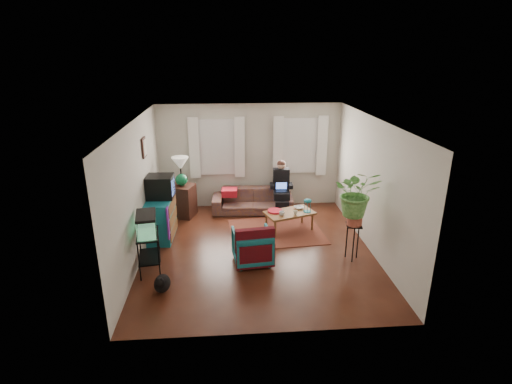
{
  "coord_description": "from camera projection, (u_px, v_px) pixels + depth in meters",
  "views": [
    {
      "loc": [
        -0.58,
        -7.15,
        3.8
      ],
      "look_at": [
        0.0,
        0.4,
        1.1
      ],
      "focal_mm": 28.0,
      "sensor_mm": 36.0,
      "label": 1
    }
  ],
  "objects": [
    {
      "name": "curtains_left",
      "position": [
        217.0,
        148.0,
        9.7
      ],
      "size": [
        1.36,
        0.06,
        1.5
      ],
      "primitive_type": "cube",
      "color": "white",
      "rests_on": "wall_back"
    },
    {
      "name": "aquarium_stand",
      "position": [
        149.0,
        253.0,
        7.14
      ],
      "size": [
        0.47,
        0.71,
        0.74
      ],
      "primitive_type": "cube",
      "rotation": [
        0.0,
        0.0,
        0.15
      ],
      "color": "black",
      "rests_on": "floor"
    },
    {
      "name": "wall_right",
      "position": [
        373.0,
        186.0,
        7.75
      ],
      "size": [
        0.01,
        5.0,
        2.6
      ],
      "primitive_type": "cube",
      "color": "silver",
      "rests_on": "floor"
    },
    {
      "name": "coffee_table",
      "position": [
        289.0,
        221.0,
        8.85
      ],
      "size": [
        1.18,
        0.89,
        0.44
      ],
      "primitive_type": "cube",
      "rotation": [
        0.0,
        0.0,
        0.34
      ],
      "color": "olive",
      "rests_on": "floor"
    },
    {
      "name": "armchair",
      "position": [
        252.0,
        245.0,
        7.47
      ],
      "size": [
        0.77,
        0.73,
        0.71
      ],
      "primitive_type": "imported",
      "rotation": [
        0.0,
        0.0,
        3.26
      ],
      "color": "#136174",
      "rests_on": "floor"
    },
    {
      "name": "cup_a",
      "position": [
        282.0,
        213.0,
        8.59
      ],
      "size": [
        0.15,
        0.15,
        0.09
      ],
      "primitive_type": "imported",
      "rotation": [
        0.0,
        0.0,
        0.34
      ],
      "color": "white",
      "rests_on": "coffee_table"
    },
    {
      "name": "dresser",
      "position": [
        161.0,
        218.0,
        8.43
      ],
      "size": [
        0.53,
        1.0,
        0.88
      ],
      "primitive_type": "cube",
      "rotation": [
        0.0,
        0.0,
        -0.04
      ],
      "color": "#136773",
      "rests_on": "floor"
    },
    {
      "name": "wall_left",
      "position": [
        137.0,
        192.0,
        7.43
      ],
      "size": [
        0.01,
        5.0,
        2.6
      ],
      "primitive_type": "cube",
      "color": "silver",
      "rests_on": "floor"
    },
    {
      "name": "black_cat",
      "position": [
        162.0,
        282.0,
        6.61
      ],
      "size": [
        0.29,
        0.43,
        0.35
      ],
      "primitive_type": "ellipsoid",
      "rotation": [
        0.0,
        0.0,
        -0.05
      ],
      "color": "black",
      "rests_on": "floor"
    },
    {
      "name": "wall_back",
      "position": [
        250.0,
        156.0,
        9.94
      ],
      "size": [
        4.5,
        0.01,
        2.6
      ],
      "primitive_type": "cube",
      "color": "silver",
      "rests_on": "floor"
    },
    {
      "name": "potted_plant",
      "position": [
        356.0,
        200.0,
        7.29
      ],
      "size": [
        0.93,
        0.84,
        0.91
      ],
      "primitive_type": "imported",
      "rotation": [
        0.0,
        0.0,
        -0.18
      ],
      "color": "#599947",
      "rests_on": "plant_stand"
    },
    {
      "name": "serape_throw",
      "position": [
        255.0,
        244.0,
        7.17
      ],
      "size": [
        0.73,
        0.25,
        0.59
      ],
      "primitive_type": "cube",
      "rotation": [
        0.0,
        0.0,
        0.12
      ],
      "color": "#9E0A0A",
      "rests_on": "armchair"
    },
    {
      "name": "table_lamp",
      "position": [
        181.0,
        172.0,
        9.33
      ],
      "size": [
        0.5,
        0.5,
        0.7
      ],
      "primitive_type": null,
      "rotation": [
        0.0,
        0.0,
        -0.3
      ],
      "color": "white",
      "rests_on": "side_table"
    },
    {
      "name": "aquarium",
      "position": [
        146.0,
        224.0,
        6.95
      ],
      "size": [
        0.42,
        0.65,
        0.39
      ],
      "primitive_type": "cube",
      "rotation": [
        0.0,
        0.0,
        0.15
      ],
      "color": "#7FD899",
      "rests_on": "aquarium_stand"
    },
    {
      "name": "ceiling",
      "position": [
        258.0,
        121.0,
        7.16
      ],
      "size": [
        4.5,
        5.0,
        0.01
      ],
      "primitive_type": "cube",
      "color": "white",
      "rests_on": "wall_back"
    },
    {
      "name": "wall_front",
      "position": [
        273.0,
        251.0,
        5.24
      ],
      "size": [
        4.5,
        0.01,
        2.6
      ],
      "primitive_type": "cube",
      "color": "silver",
      "rests_on": "floor"
    },
    {
      "name": "snack_tray",
      "position": [
        275.0,
        211.0,
        8.78
      ],
      "size": [
        0.42,
        0.42,
        0.04
      ],
      "primitive_type": "cylinder",
      "rotation": [
        0.0,
        0.0,
        0.34
      ],
      "color": "#B21414",
      "rests_on": "coffee_table"
    },
    {
      "name": "curtains_right",
      "position": [
        300.0,
        146.0,
        9.85
      ],
      "size": [
        1.36,
        0.06,
        1.5
      ],
      "primitive_type": "cube",
      "color": "white",
      "rests_on": "wall_back"
    },
    {
      "name": "side_table",
      "position": [
        183.0,
        201.0,
        9.57
      ],
      "size": [
        0.66,
        0.66,
        0.77
      ],
      "primitive_type": "cube",
      "rotation": [
        0.0,
        0.0,
        -0.3
      ],
      "color": "#3E2D17",
      "rests_on": "floor"
    },
    {
      "name": "plant_stand",
      "position": [
        353.0,
        242.0,
        7.58
      ],
      "size": [
        0.35,
        0.35,
        0.72
      ],
      "primitive_type": "cube",
      "rotation": [
        0.0,
        0.0,
        -0.18
      ],
      "color": "black",
      "rests_on": "floor"
    },
    {
      "name": "birdcage",
      "position": [
        307.0,
        205.0,
        8.74
      ],
      "size": [
        0.22,
        0.22,
        0.31
      ],
      "primitive_type": null,
      "rotation": [
        0.0,
        0.0,
        0.34
      ],
      "color": "#115B6B",
      "rests_on": "coffee_table"
    },
    {
      "name": "picture_frame",
      "position": [
        145.0,
        148.0,
        8.01
      ],
      "size": [
        0.04,
        0.32,
        0.4
      ],
      "primitive_type": "cube",
      "color": "#3D2616",
      "rests_on": "wall_left"
    },
    {
      "name": "window_left",
      "position": [
        217.0,
        147.0,
        9.78
      ],
      "size": [
        1.08,
        0.04,
        1.38
      ],
      "primitive_type": "cube",
      "color": "white",
      "rests_on": "wall_back"
    },
    {
      "name": "window_right",
      "position": [
        300.0,
        146.0,
        9.93
      ],
      "size": [
        1.08,
        0.04,
        1.38
      ],
      "primitive_type": "cube",
      "color": "white",
      "rests_on": "wall_back"
    },
    {
      "name": "cup_b",
      "position": [
        295.0,
        213.0,
        8.63
      ],
      "size": [
        0.12,
        0.12,
        0.09
      ],
      "primitive_type": "imported",
      "rotation": [
        0.0,
        0.0,
        0.34
      ],
      "color": "beige",
      "rests_on": "coffee_table"
    },
    {
      "name": "crt_tv",
      "position": [
        160.0,
        187.0,
        8.29
      ],
      "size": [
        0.56,
        0.51,
        0.47
      ],
      "primitive_type": "cube",
      "rotation": [
        0.0,
        0.0,
        -0.04
      ],
      "color": "black",
      "rests_on": "dresser"
    },
    {
      "name": "floor",
      "position": [
        258.0,
        250.0,
        8.03
      ],
      "size": [
        4.5,
        5.0,
        0.01
      ],
      "primitive_type": "cube",
      "color": "#4F2B14",
      "rests_on": "ground"
    },
    {
      "name": "area_rug",
      "position": [
        276.0,
        231.0,
        8.84
      ],
      "size": [
        2.13,
        1.76,
        0.01
      ],
      "primitive_type": "cube",
      "rotation": [
        0.0,
        0.0,
        0.08
      ],
      "color": "brown",
      "rests_on": "floor"
    },
    {
      "name": "bowl",
      "position": [
        299.0,
        207.0,
        8.96
      ],
      "size": [
        0.26,
        0.26,
        0.05
      ],
      "primitive_type": "imported",
      "rotation": [
        0.0,
        0.0,
        0.34
      ],
      "color": "white",
      "rests_on": "coffee_table"
    },
    {
      "name": "sofa",
      "position": [
        252.0,
        197.0,
        9.83
      ],
      "size": [
        2.0,
        0.89,
        0.77
      ],
      "primitive_type": "imported",
      "rotation": [
        0.0,
        0.0,
        -0.06
      ],
      "color": "brown",
      "rests_on": "floor"
    },
    {
      "name": "seated_person",
      "position": [
        281.0,
        189.0,
        9.77
      ],
      "size": [
        0.52,
        0.63,
        1.17
      ],
      "primitive_type": null,
      "rotation": [
        0.0,
        0.0,
        -0.06
      ],
      "color": "black",
      "rests_on": "sofa"
    }
  ]
}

